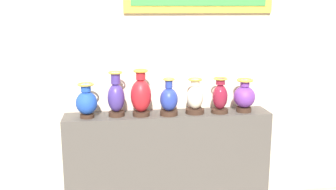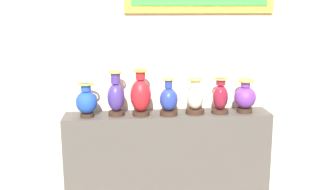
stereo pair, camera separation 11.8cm
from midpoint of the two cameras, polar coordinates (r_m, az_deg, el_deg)
name	(u,v)px [view 2 (the right image)]	position (r m, az deg, el deg)	size (l,w,h in m)	color
display_shelf	(168,161)	(3.53, 0.97, -9.51)	(1.77, 0.29, 0.87)	#4C4742
back_wall	(166,50)	(3.50, 0.73, 6.50)	(4.40, 0.14, 2.75)	beige
vase_sapphire	(87,101)	(3.31, -10.66, -0.91)	(0.17, 0.17, 0.29)	#382319
vase_indigo	(116,97)	(3.31, -6.49, -0.22)	(0.14, 0.14, 0.37)	#382319
vase_crimson	(141,95)	(3.29, -2.93, -0.02)	(0.17, 0.17, 0.39)	#382319
vase_cobalt	(168,100)	(3.31, 1.06, -0.75)	(0.15, 0.15, 0.31)	#382319
vase_ivory	(195,98)	(3.37, 4.92, -0.50)	(0.16, 0.16, 0.30)	#382319
vase_burgundy	(220,98)	(3.41, 8.53, -0.37)	(0.15, 0.15, 0.30)	#382319
vase_violet	(245,97)	(3.47, 12.00, -0.28)	(0.19, 0.19, 0.29)	#382319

